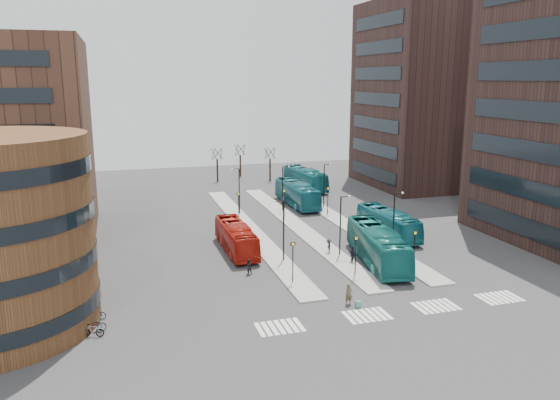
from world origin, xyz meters
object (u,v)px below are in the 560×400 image
object	(u,v)px
teal_bus_a	(377,245)
commuter_b	(353,255)
traveller	(349,294)
commuter_c	(329,246)
teal_bus_c	(388,223)
red_bus	(236,237)
bicycle_mid	(93,331)
bicycle_near	(93,325)
commuter_a	(248,267)
suitcase	(358,304)
teal_bus_b	(297,194)
teal_bus_d	(305,178)
bicycle_far	(94,314)

from	to	relation	value
teal_bus_a	commuter_b	xyz separation A→B (m)	(-2.37, 0.54, -0.91)
traveller	commuter_b	size ratio (longest dim) A/B	1.00
commuter_b	commuter_c	bearing A→B (deg)	16.88
teal_bus_c	traveller	size ratio (longest dim) A/B	6.31
teal_bus_c	commuter_b	world-z (taller)	teal_bus_c
red_bus	commuter_b	distance (m)	12.35
bicycle_mid	bicycle_near	bearing A→B (deg)	16.22
commuter_a	commuter_b	bearing A→B (deg)	167.52
commuter_b	bicycle_mid	bearing A→B (deg)	110.07
suitcase	teal_bus_a	world-z (taller)	teal_bus_a
teal_bus_a	bicycle_mid	xyz separation A→B (m)	(-26.26, -8.61, -1.31)
bicycle_near	bicycle_mid	bearing A→B (deg)	-168.50
traveller	commuter_a	world-z (taller)	traveller
teal_bus_b	commuter_c	distance (m)	22.14
teal_bus_c	teal_bus_d	xyz separation A→B (m)	(-0.04, 28.69, 0.17)
suitcase	bicycle_mid	size ratio (longest dim) A/B	0.34
bicycle_near	bicycle_far	xyz separation A→B (m)	(0.00, 2.00, -0.03)
teal_bus_c	bicycle_near	bearing A→B (deg)	-155.49
teal_bus_a	bicycle_near	size ratio (longest dim) A/B	6.93
teal_bus_d	bicycle_mid	size ratio (longest dim) A/B	7.68
traveller	bicycle_near	bearing A→B (deg)	173.66
teal_bus_c	bicycle_far	distance (m)	34.64
red_bus	teal_bus_c	size ratio (longest dim) A/B	0.98
suitcase	commuter_a	distance (m)	11.77
red_bus	teal_bus_d	xyz separation A→B (m)	(17.91, 29.34, 0.20)
red_bus	commuter_a	bearing A→B (deg)	-93.70
teal_bus_d	bicycle_near	size ratio (longest dim) A/B	6.58
teal_bus_a	commuter_c	bearing A→B (deg)	140.49
commuter_b	bicycle_far	xyz separation A→B (m)	(-23.89, -6.18, -0.41)
teal_bus_d	commuter_a	world-z (taller)	teal_bus_d
teal_bus_d	traveller	bearing A→B (deg)	-109.68
suitcase	bicycle_near	bearing A→B (deg)	-175.77
suitcase	commuter_c	size ratio (longest dim) A/B	0.36
red_bus	commuter_a	distance (m)	7.23
red_bus	teal_bus_c	distance (m)	17.97
teal_bus_a	teal_bus_d	size ratio (longest dim) A/B	1.05
commuter_b	teal_bus_c	bearing A→B (deg)	-46.37
teal_bus_a	commuter_a	distance (m)	12.95
traveller	red_bus	bearing A→B (deg)	105.84
teal_bus_c	commuter_b	size ratio (longest dim) A/B	6.31
teal_bus_a	teal_bus_b	bearing A→B (deg)	99.05
teal_bus_a	teal_bus_c	world-z (taller)	teal_bus_a
commuter_c	bicycle_mid	distance (m)	26.05
commuter_c	bicycle_mid	bearing A→B (deg)	-44.82
commuter_b	teal_bus_b	bearing A→B (deg)	-6.94
suitcase	teal_bus_c	bearing A→B (deg)	65.21
commuter_a	bicycle_far	world-z (taller)	commuter_a
teal_bus_c	bicycle_near	world-z (taller)	teal_bus_c
bicycle_near	bicycle_far	distance (m)	2.00
commuter_a	suitcase	bearing A→B (deg)	110.95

